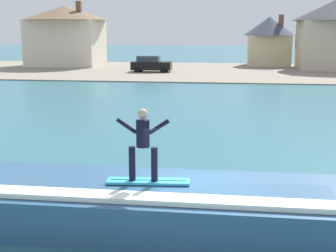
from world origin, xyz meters
TOP-DOWN VIEW (x-y plane):
  - ground_plane at (0.00, 0.00)m, footprint 260.00×260.00m
  - wave_crest at (-1.44, -0.53)m, footprint 10.68×3.18m
  - surfboard at (-1.23, -0.59)m, footprint 2.04×0.62m
  - surfer at (-1.34, -0.65)m, footprint 1.29×0.32m
  - shoreline_bank at (0.00, 43.13)m, footprint 120.00×24.71m
  - car_near_shore at (-8.31, 40.52)m, footprint 4.41×2.20m
  - house_with_chimney at (-20.81, 48.33)m, footprint 11.03×11.03m
  - house_small_cottage at (5.31, 51.96)m, footprint 6.68×6.68m

SIDE VIEW (x-z plane):
  - ground_plane at x=0.00m, z-range 0.00..0.00m
  - shoreline_bank at x=0.00m, z-range 0.00..0.10m
  - wave_crest at x=-1.44m, z-range -0.03..1.08m
  - car_near_shore at x=-8.31m, z-range 0.02..1.88m
  - surfboard at x=-1.23m, z-range 1.12..1.18m
  - surfer at x=-1.34m, z-range 1.29..3.05m
  - house_small_cottage at x=5.31m, z-range 0.29..6.85m
  - house_with_chimney at x=-20.81m, z-range 0.27..8.48m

